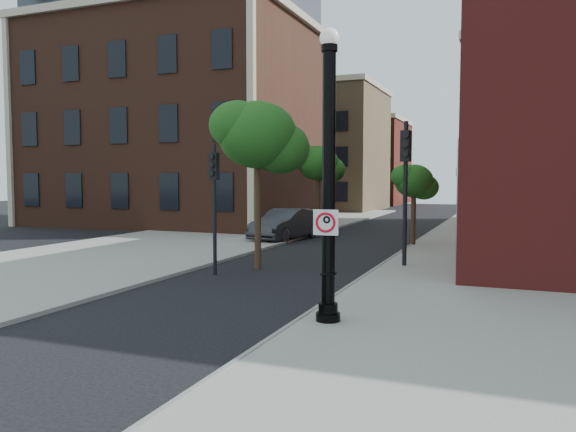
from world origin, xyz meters
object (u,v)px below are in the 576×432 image
at_px(parked_car, 286,224).
at_px(traffic_signal_right, 406,170).
at_px(lamppost, 329,191).
at_px(traffic_signal_left, 214,187).
at_px(no_parking_sign, 326,222).

relative_size(parked_car, traffic_signal_right, 0.95).
bearing_deg(lamppost, traffic_signal_left, 139.01).
relative_size(no_parking_sign, traffic_signal_left, 0.13).
bearing_deg(lamppost, parked_car, 115.18).
bearing_deg(traffic_signal_left, traffic_signal_right, 28.55).
xyz_separation_m(lamppost, no_parking_sign, (-0.01, -0.17, -0.68)).
xyz_separation_m(no_parking_sign, parked_car, (-7.36, 15.85, -1.53)).
distance_m(no_parking_sign, parked_car, 17.54).
distance_m(lamppost, traffic_signal_right, 8.62).
height_order(no_parking_sign, parked_car, no_parking_sign).
bearing_deg(parked_car, lamppost, -56.19).
bearing_deg(traffic_signal_right, no_parking_sign, -82.55).
relative_size(lamppost, traffic_signal_right, 1.23).
bearing_deg(traffic_signal_left, lamppost, -44.59).
height_order(traffic_signal_left, traffic_signal_right, traffic_signal_right).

